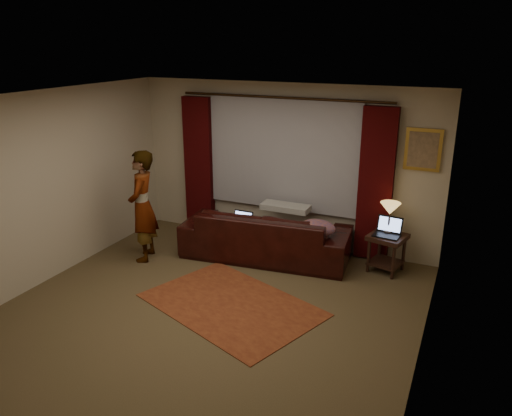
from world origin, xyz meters
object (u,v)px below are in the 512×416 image
Objects in this scene: laptop_table at (387,227)px; person at (142,206)px; sofa at (266,226)px; tiffany_lamp at (389,218)px; end_table at (386,253)px; laptop_sofa at (240,221)px.

person is at bearing -157.36° from laptop_table.
sofa reaches higher than tiffany_lamp.
end_table is at bearing -178.18° from sofa.
person reaches higher than laptop_table.
sofa is at bearing -167.23° from laptop_table.
person is at bearing 19.76° from sofa.
end_table is at bearing 85.88° from person.
sofa is 1.89m from person.
laptop_table reaches higher than end_table.
tiffany_lamp is (1.77, 0.33, 0.28)m from sofa.
tiffany_lamp reaches higher than laptop_sofa.
laptop_table is at bearing -89.05° from tiffany_lamp.
laptop_table is (1.78, 0.20, 0.18)m from sofa.
tiffany_lamp is at bearing 17.12° from laptop_sofa.
sofa reaches higher than laptop_table.
laptop_table is (0.00, -0.13, -0.10)m from tiffany_lamp.
laptop_sofa is 2.20m from end_table.
sofa is at bearing -169.47° from tiffany_lamp.
person reaches higher than sofa.
sofa is at bearing -172.00° from end_table.
laptop_sofa is at bearing -161.74° from laptop_table.
end_table is (1.79, 0.25, -0.23)m from sofa.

